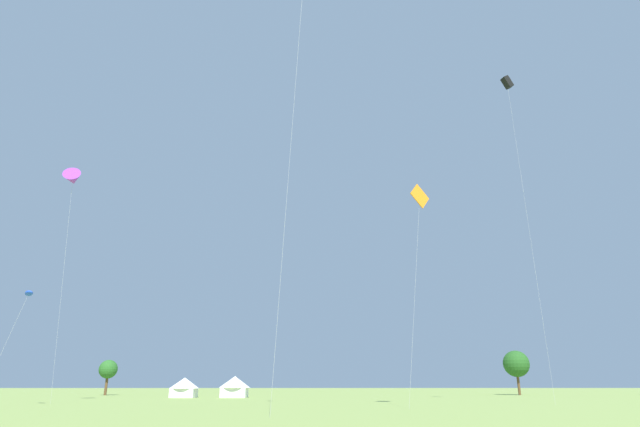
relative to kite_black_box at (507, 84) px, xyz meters
The scene contains 8 objects.
kite_black_box is the anchor object (origin of this frame).
kite_orange_diamond 22.03m from the kite_black_box, 154.17° to the right, with size 3.55×2.76×20.63m.
kite_purple_delta 52.78m from the kite_black_box, behind, with size 3.23×2.72×26.07m.
kite_blue_parafoil 56.90m from the kite_black_box, behind, with size 2.95×2.24×10.58m.
festival_tent_right 59.24m from the kite_black_box, 149.62° to the left, with size 4.19×4.19×2.72m.
festival_tent_left 54.38m from the kite_black_box, 144.67° to the left, with size 4.47×4.47×2.90m.
tree_distant_left 51.09m from the kite_black_box, 72.78° to the left, with size 4.43×4.43×7.34m.
tree_distant_right 76.35m from the kite_black_box, 146.73° to the left, with size 3.06×3.06×5.71m.
Camera 1 is at (-0.37, -2.12, 2.09)m, focal length 28.47 mm.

